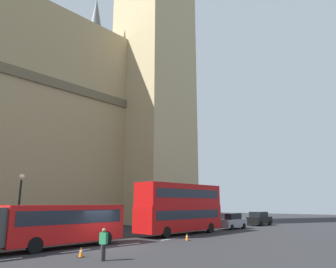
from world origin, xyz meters
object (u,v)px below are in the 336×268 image
traffic_cone_middle (187,237)px  sedan_trailing (259,219)px  double_decker_bus (181,206)px  sedan_lead (231,221)px  pedestrian_near_cones (103,243)px  street_lamp (19,203)px  traffic_cone_west (81,252)px

traffic_cone_middle → sedan_trailing: bearing=10.5°
double_decker_bus → sedan_lead: double_decker_bus is taller
sedan_lead → pedestrian_near_cones: sedan_lead is taller
street_lamp → sedan_lead: bearing=-11.2°
traffic_cone_west → traffic_cone_middle: bearing=3.3°
sedan_lead → traffic_cone_west: bearing=-169.9°
double_decker_bus → pedestrian_near_cones: bearing=-156.2°
double_decker_bus → traffic_cone_west: bearing=-163.0°
street_lamp → double_decker_bus: bearing=-17.6°
sedan_trailing → street_lamp: street_lamp is taller
sedan_lead → street_lamp: size_ratio=0.83×
sedan_lead → traffic_cone_west: size_ratio=7.59×
sedan_trailing → traffic_cone_middle: 21.67m
pedestrian_near_cones → sedan_lead: bearing=14.5°
traffic_cone_middle → street_lamp: size_ratio=0.11×
traffic_cone_west → street_lamp: 9.31m
double_decker_bus → street_lamp: (-14.22, 4.50, 0.35)m
traffic_cone_middle → double_decker_bus: bearing=44.7°
sedan_trailing → street_lamp: size_ratio=0.83×
sedan_trailing → traffic_cone_west: size_ratio=7.59×
sedan_trailing → pedestrian_near_cones: (-31.70, -6.45, -0.00)m
sedan_lead → traffic_cone_west: sedan_lead is taller
pedestrian_near_cones → double_decker_bus: bearing=23.8°
sedan_trailing → pedestrian_near_cones: sedan_trailing is taller
traffic_cone_west → pedestrian_near_cones: bearing=-86.2°
pedestrian_near_cones → sedan_trailing: bearing=11.5°
sedan_lead → sedan_trailing: 8.18m
pedestrian_near_cones → traffic_cone_middle: bearing=13.5°
street_lamp → traffic_cone_west: bearing=-90.7°
traffic_cone_west → double_decker_bus: bearing=17.0°
traffic_cone_west → pedestrian_near_cones: 1.98m
sedan_lead → sedan_trailing: (8.17, 0.37, 0.00)m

